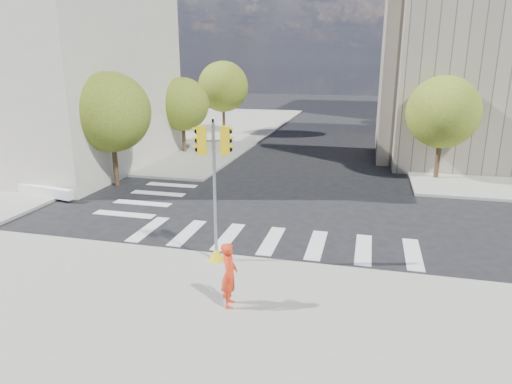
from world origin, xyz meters
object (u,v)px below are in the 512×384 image
at_px(lamp_near, 443,98).
at_px(lamp_far, 423,87).
at_px(photographer, 229,275).
at_px(planter_wall, 30,188).
at_px(traffic_signal, 215,203).

bearing_deg(lamp_near, lamp_far, 90.00).
relative_size(photographer, planter_wall, 0.32).
xyz_separation_m(lamp_near, lamp_far, (0.00, 14.00, 0.00)).
bearing_deg(lamp_near, photographer, -110.85).
relative_size(lamp_far, traffic_signal, 1.63).
height_order(traffic_signal, photographer, traffic_signal).
bearing_deg(photographer, traffic_signal, 15.34).
bearing_deg(photographer, lamp_far, -23.43).
relative_size(traffic_signal, planter_wall, 0.83).
xyz_separation_m(lamp_far, planter_wall, (-21.95, -26.93, -4.18)).
xyz_separation_m(traffic_signal, photographer, (1.37, -2.83, -1.17)).
distance_m(photographer, planter_wall, 16.21).
height_order(lamp_near, lamp_far, same).
xyz_separation_m(photographer, planter_wall, (-13.78, 8.51, -0.71)).
distance_m(lamp_near, traffic_signal, 21.03).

